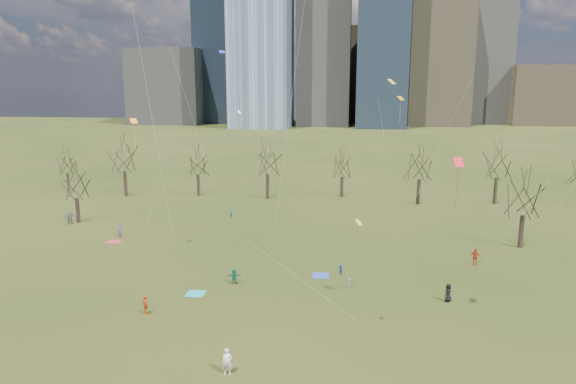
# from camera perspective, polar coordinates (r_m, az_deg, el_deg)

# --- Properties ---
(ground) EXTENTS (500.00, 500.00, 0.00)m
(ground) POSITION_cam_1_polar(r_m,az_deg,el_deg) (45.46, -1.99, -11.74)
(ground) COLOR black
(ground) RESTS_ON ground
(downtown_skyline) EXTENTS (212.50, 78.00, 118.00)m
(downtown_skyline) POSITION_cam_1_polar(r_m,az_deg,el_deg) (252.86, 5.48, 16.31)
(downtown_skyline) COLOR slate
(downtown_skyline) RESTS_ON ground
(bare_tree_row) EXTENTS (113.04, 29.80, 9.50)m
(bare_tree_row) POSITION_cam_1_polar(r_m,az_deg,el_deg) (79.59, 2.28, 3.00)
(bare_tree_row) COLOR black
(bare_tree_row) RESTS_ON ground
(blanket_teal) EXTENTS (1.60, 1.50, 0.03)m
(blanket_teal) POSITION_cam_1_polar(r_m,az_deg,el_deg) (47.10, -10.23, -11.05)
(blanket_teal) COLOR teal
(blanket_teal) RESTS_ON ground
(blanket_navy) EXTENTS (1.60, 1.50, 0.03)m
(blanket_navy) POSITION_cam_1_polar(r_m,az_deg,el_deg) (50.65, 3.67, -9.23)
(blanket_navy) COLOR #2640B5
(blanket_navy) RESTS_ON ground
(blanket_crimson) EXTENTS (1.60, 1.50, 0.03)m
(blanket_crimson) POSITION_cam_1_polar(r_m,az_deg,el_deg) (64.51, -18.79, -5.23)
(blanket_crimson) COLOR red
(blanket_crimson) RESTS_ON ground
(person_1) EXTENTS (0.74, 0.60, 1.74)m
(person_1) POSITION_cam_1_polar(r_m,az_deg,el_deg) (34.56, -6.77, -18.21)
(person_1) COLOR white
(person_1) RESTS_ON ground
(person_3) EXTENTS (0.40, 0.65, 0.97)m
(person_3) POSITION_cam_1_polar(r_m,az_deg,el_deg) (47.68, 6.83, -10.05)
(person_3) COLOR slate
(person_3) RESTS_ON ground
(person_4) EXTENTS (0.91, 0.91, 1.55)m
(person_4) POSITION_cam_1_polar(r_m,az_deg,el_deg) (43.79, -15.55, -12.02)
(person_4) COLOR #D75217
(person_4) RESTS_ON ground
(person_5) EXTENTS (1.46, 0.73, 1.50)m
(person_5) POSITION_cam_1_polar(r_m,az_deg,el_deg) (48.54, -5.99, -9.29)
(person_5) COLOR #186C59
(person_5) RESTS_ON ground
(person_6) EXTENTS (0.92, 0.91, 1.61)m
(person_6) POSITION_cam_1_polar(r_m,az_deg,el_deg) (46.59, 17.38, -10.63)
(person_6) COLOR black
(person_6) RESTS_ON ground
(person_7) EXTENTS (0.57, 0.73, 1.76)m
(person_7) POSITION_cam_1_polar(r_m,az_deg,el_deg) (65.67, -18.19, -4.11)
(person_7) COLOR #734891
(person_7) RESTS_ON ground
(person_8) EXTENTS (0.61, 0.62, 1.01)m
(person_8) POSITION_cam_1_polar(r_m,az_deg,el_deg) (50.87, 5.85, -8.59)
(person_8) COLOR #233D98
(person_8) RESTS_ON ground
(person_10) EXTENTS (1.12, 0.62, 1.80)m
(person_10) POSITION_cam_1_polar(r_m,az_deg,el_deg) (56.41, 20.06, -6.78)
(person_10) COLOR red
(person_10) RESTS_ON ground
(person_11) EXTENTS (1.51, 1.69, 1.86)m
(person_11) POSITION_cam_1_polar(r_m,az_deg,el_deg) (74.46, -23.06, -2.60)
(person_11) COLOR #5D5E62
(person_11) RESTS_ON ground
(person_13) EXTENTS (0.62, 0.65, 1.49)m
(person_13) POSITION_cam_1_polar(r_m,az_deg,el_deg) (72.17, -6.33, -2.31)
(person_13) COLOR #186E5E
(person_13) RESTS_ON ground
(kites_airborne) EXTENTS (51.76, 44.70, 36.02)m
(kites_airborne) POSITION_cam_1_polar(r_m,az_deg,el_deg) (53.33, 7.76, 7.94)
(kites_airborne) COLOR orange
(kites_airborne) RESTS_ON ground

